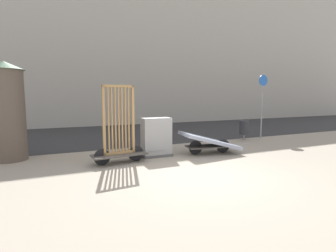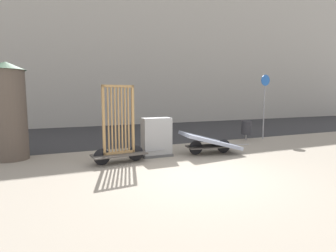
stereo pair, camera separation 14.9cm
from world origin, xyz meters
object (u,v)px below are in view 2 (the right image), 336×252
at_px(bike_cart_with_bedframe, 119,138).
at_px(advertising_column, 9,110).
at_px(utility_cabinet, 156,138).
at_px(sign_post, 264,99).
at_px(bike_cart_with_mattress, 210,142).
at_px(trash_bin, 246,128).

bearing_deg(bike_cart_with_bedframe, advertising_column, 144.41).
distance_m(utility_cabinet, sign_post, 5.98).
distance_m(bike_cart_with_mattress, advertising_column, 6.37).
height_order(bike_cart_with_bedframe, advertising_column, advertising_column).
xyz_separation_m(bike_cart_with_bedframe, bike_cart_with_mattress, (3.08, -0.00, -0.33)).
bearing_deg(utility_cabinet, advertising_column, 162.40).
relative_size(bike_cart_with_bedframe, sign_post, 0.78).
bearing_deg(sign_post, advertising_column, 179.96).
distance_m(bike_cart_with_bedframe, advertising_column, 3.51).
bearing_deg(bike_cart_with_mattress, sign_post, 31.23).
relative_size(utility_cabinet, sign_post, 0.43).
bearing_deg(trash_bin, bike_cart_with_bedframe, -164.01).
relative_size(bike_cart_with_mattress, trash_bin, 2.91).
height_order(bike_cart_with_mattress, advertising_column, advertising_column).
distance_m(bike_cart_with_mattress, utility_cabinet, 1.83).
xyz_separation_m(bike_cart_with_mattress, utility_cabinet, (-1.79, 0.38, 0.17)).
bearing_deg(advertising_column, sign_post, -0.04).
bearing_deg(sign_post, bike_cart_with_mattress, -156.24).
distance_m(bike_cart_with_bedframe, sign_post, 7.27).
bearing_deg(trash_bin, sign_post, -0.36).
relative_size(trash_bin, advertising_column, 0.29).
bearing_deg(trash_bin, advertising_column, -180.00).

